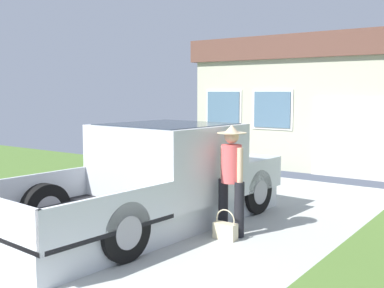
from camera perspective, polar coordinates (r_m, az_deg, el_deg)
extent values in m
cube|color=#B1B6AF|center=(8.37, 0.06, -9.07)|extent=(5.20, 9.00, 0.06)
cube|color=silver|center=(7.81, -5.58, -8.42)|extent=(2.25, 5.31, 0.42)
cube|color=silver|center=(8.00, -3.01, -2.00)|extent=(2.17, 2.08, 1.23)
cube|color=#1E2833|center=(7.96, -3.02, 0.62)|extent=(1.92, 1.91, 0.52)
cube|color=silver|center=(9.22, 3.46, -3.01)|extent=(2.11, 1.25, 0.55)
cube|color=black|center=(6.80, -14.89, -8.75)|extent=(2.19, 2.29, 0.06)
cube|color=silver|center=(7.56, -19.31, -5.57)|extent=(0.22, 2.14, 0.52)
cube|color=silver|center=(5.98, -9.40, -8.40)|extent=(0.22, 2.14, 0.52)
cube|color=black|center=(9.23, -5.25, 0.79)|extent=(0.11, 0.19, 0.20)
cylinder|color=black|center=(9.69, -1.38, -4.33)|extent=(0.32, 0.82, 0.80)
cylinder|color=#9E9EA3|center=(9.69, -1.38, -4.33)|extent=(0.31, 0.46, 0.44)
cylinder|color=black|center=(8.65, 7.57, -5.69)|extent=(0.32, 0.82, 0.80)
cylinder|color=#9E9EA3|center=(8.65, 7.57, -5.69)|extent=(0.31, 0.46, 0.44)
cylinder|color=black|center=(7.64, -17.46, -7.54)|extent=(0.32, 0.82, 0.80)
cylinder|color=#9E9EA3|center=(7.64, -17.46, -7.54)|extent=(0.31, 0.46, 0.44)
cylinder|color=black|center=(6.27, -8.46, -10.38)|extent=(0.32, 0.82, 0.80)
cylinder|color=#9E9EA3|center=(6.27, -8.46, -10.38)|extent=(0.31, 0.46, 0.44)
cylinder|color=black|center=(7.22, 5.74, -7.92)|extent=(0.15, 0.15, 0.84)
cylinder|color=black|center=(7.46, 3.80, -7.43)|extent=(0.15, 0.15, 0.84)
cylinder|color=#E55959|center=(7.20, 4.80, -2.40)|extent=(0.31, 0.31, 0.58)
cylinder|color=beige|center=(7.08, 5.84, -2.93)|extent=(0.09, 0.09, 0.61)
cylinder|color=beige|center=(7.34, 3.80, -2.59)|extent=(0.09, 0.09, 0.61)
sphere|color=beige|center=(7.15, 4.83, 0.95)|extent=(0.22, 0.22, 0.22)
cylinder|color=#D1B78E|center=(7.14, 4.84, 1.35)|extent=(0.45, 0.45, 0.01)
cone|color=#D1B78E|center=(7.14, 4.84, 1.84)|extent=(0.24, 0.24, 0.12)
cube|color=beige|center=(7.16, 4.05, -10.49)|extent=(0.36, 0.16, 0.25)
torus|color=beige|center=(7.11, 4.06, -9.15)|extent=(0.32, 0.02, 0.32)
cube|color=#B7B79E|center=(15.60, 20.51, 3.56)|extent=(8.66, 6.07, 3.09)
cube|color=brown|center=(15.63, 20.78, 10.42)|extent=(9.00, 6.32, 0.65)
cube|color=silver|center=(12.48, 20.11, 0.56)|extent=(2.66, 0.06, 2.04)
cube|color=slate|center=(13.33, 9.68, 4.13)|extent=(1.10, 0.05, 1.00)
cube|color=silver|center=(13.35, 9.71, 4.13)|extent=(1.23, 0.02, 1.12)
cube|color=slate|center=(14.11, 3.81, 4.33)|extent=(1.10, 0.05, 1.00)
cube|color=silver|center=(14.12, 3.84, 4.33)|extent=(1.23, 0.02, 1.12)
cube|color=#424247|center=(13.30, -2.17, -0.88)|extent=(0.58, 0.68, 0.86)
cube|color=#2E2E31|center=(13.25, -2.18, 1.19)|extent=(0.60, 0.71, 0.10)
cylinder|color=black|center=(13.28, -3.64, -2.78)|extent=(0.05, 0.18, 0.18)
cylinder|color=black|center=(13.01, -2.13, -2.96)|extent=(0.05, 0.18, 0.18)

